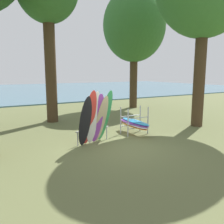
% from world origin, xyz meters
% --- Properties ---
extents(ground_plane, '(80.00, 80.00, 0.00)m').
position_xyz_m(ground_plane, '(0.00, 0.00, 0.00)').
color(ground_plane, '#60663D').
extents(lake_water, '(80.00, 36.00, 0.10)m').
position_xyz_m(lake_water, '(0.00, 31.33, 0.05)').
color(lake_water, '#477084').
rests_on(lake_water, ground).
extents(tree_far_right_back, '(4.76, 4.76, 9.05)m').
position_xyz_m(tree_far_right_back, '(6.35, 8.25, 6.26)').
color(tree_far_right_back, '#42301E').
rests_on(tree_far_right_back, ground).
extents(leaning_board_pile, '(1.63, 1.02, 2.18)m').
position_xyz_m(leaning_board_pile, '(-0.62, 0.86, 1.02)').
color(leaning_board_pile, black).
rests_on(leaning_board_pile, ground).
extents(board_storage_rack, '(1.15, 2.12, 1.25)m').
position_xyz_m(board_storage_rack, '(1.61, 1.41, 0.50)').
color(board_storage_rack, '#9EA0A5').
rests_on(board_storage_rack, ground).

